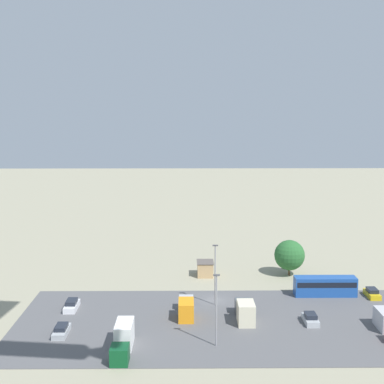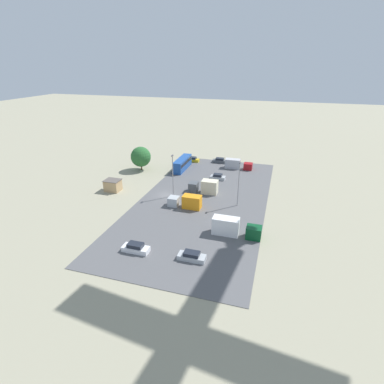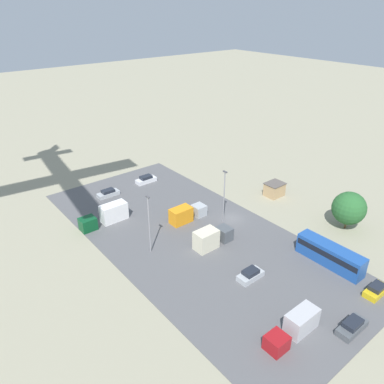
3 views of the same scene
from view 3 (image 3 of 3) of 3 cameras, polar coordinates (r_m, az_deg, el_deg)
name	(u,v)px [view 3 (image 3 of 3)]	position (r m, az deg, el deg)	size (l,w,h in m)	color
ground_plane	(232,219)	(70.95, 6.06, -4.05)	(400.00, 400.00, 0.00)	gray
parking_lot_surface	(192,236)	(65.41, -0.02, -6.79)	(61.88, 28.68, 0.08)	#565659
shed_building	(274,189)	(80.05, 12.44, 0.40)	(3.25, 3.88, 2.85)	tan
bus	(330,254)	(61.90, 20.30, -8.88)	(10.67, 2.56, 3.32)	#1E4C9E
parked_car_0	(250,275)	(56.78, 8.90, -12.37)	(1.93, 4.09, 1.52)	#ADB2B7
parked_car_1	(146,180)	(84.79, -7.01, 1.90)	(1.90, 4.65, 1.56)	silver
parked_car_2	(376,290)	(59.48, 26.28, -13.25)	(1.88, 4.13, 1.51)	gold
parked_car_3	(352,326)	(52.81, 23.21, -18.31)	(1.91, 4.60, 1.54)	#4C5156
parked_car_4	(108,193)	(80.19, -12.66, -0.18)	(1.88, 4.58, 1.41)	#ADB2B7
parked_truck_0	(107,215)	(70.21, -12.87, -3.49)	(2.33, 9.03, 3.30)	#0C4723
parked_truck_1	(186,214)	(69.30, -0.89, -3.35)	(2.36, 7.43, 2.91)	#ADB2B7
parked_truck_2	(211,238)	(62.35, 2.97, -7.00)	(2.54, 7.08, 3.30)	#4C5156
parked_truck_3	(295,327)	(49.64, 15.39, -19.19)	(2.30, 8.09, 2.81)	maroon
tree_near_shed	(349,208)	(71.28, 22.81, -2.29)	(5.90, 5.90, 7.03)	brown
light_pole_lot_centre	(149,223)	(59.04, -6.55, -4.65)	(0.90, 0.28, 10.18)	gray
light_pole_lot_edge	(224,195)	(66.96, 4.91, -0.49)	(0.90, 0.28, 10.22)	gray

